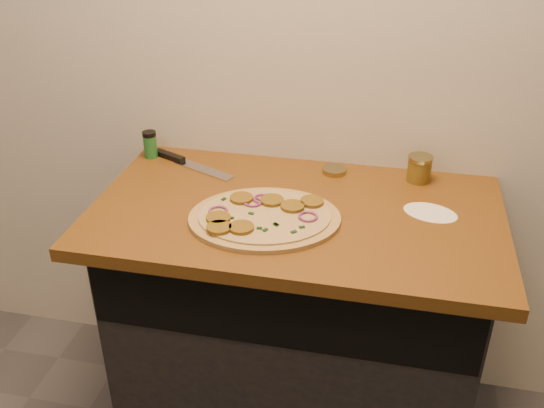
% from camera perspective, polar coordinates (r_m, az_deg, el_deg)
% --- Properties ---
extents(cabinet, '(1.10, 0.60, 0.86)m').
position_cam_1_polar(cabinet, '(2.08, 2.20, -11.24)').
color(cabinet, black).
rests_on(cabinet, ground).
extents(countertop, '(1.20, 0.70, 0.04)m').
position_cam_1_polar(countertop, '(1.79, 2.30, -0.92)').
color(countertop, brown).
rests_on(countertop, cabinet).
extents(pizza, '(0.51, 0.51, 0.03)m').
position_cam_1_polar(pizza, '(1.72, -0.77, -1.21)').
color(pizza, tan).
rests_on(pizza, countertop).
extents(chefs_knife, '(0.32, 0.17, 0.02)m').
position_cam_1_polar(chefs_knife, '(2.06, -8.15, 3.90)').
color(chefs_knife, '#B7BAC1').
rests_on(chefs_knife, countertop).
extents(mason_jar_lid, '(0.08, 0.08, 0.02)m').
position_cam_1_polar(mason_jar_lid, '(1.99, 5.89, 3.17)').
color(mason_jar_lid, '#8E8552').
rests_on(mason_jar_lid, countertop).
extents(salsa_jar, '(0.08, 0.08, 0.08)m').
position_cam_1_polar(salsa_jar, '(1.97, 13.70, 3.27)').
color(salsa_jar, maroon).
rests_on(salsa_jar, countertop).
extents(spice_shaker, '(0.05, 0.05, 0.09)m').
position_cam_1_polar(spice_shaker, '(2.11, -11.40, 5.52)').
color(spice_shaker, '#216929').
rests_on(spice_shaker, countertop).
extents(flour_spill, '(0.20, 0.20, 0.00)m').
position_cam_1_polar(flour_spill, '(1.81, 14.67, -0.80)').
color(flour_spill, white).
rests_on(flour_spill, countertop).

